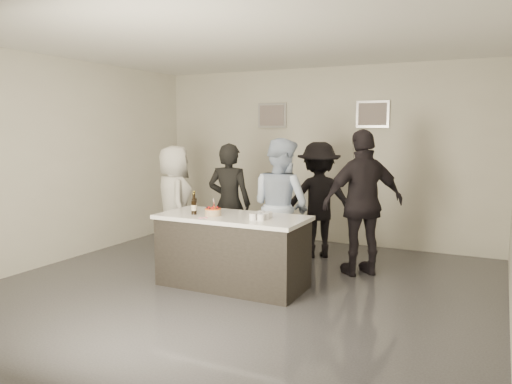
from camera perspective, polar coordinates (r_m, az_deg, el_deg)
floor at (r=6.27m, az=-2.07°, el=-11.00°), size 6.00×6.00×0.00m
ceiling at (r=6.05m, az=-2.20°, el=17.11°), size 6.00×6.00×0.00m
wall_back at (r=8.72m, az=7.33°, el=4.13°), size 6.00×0.04×3.00m
wall_front at (r=3.65m, az=-25.24°, el=-0.74°), size 6.00×0.04×3.00m
wall_left at (r=7.86m, az=-21.77°, el=3.34°), size 0.04×6.00×3.00m
picture_left at (r=9.02m, az=1.87°, el=8.74°), size 0.54×0.04×0.44m
picture_right at (r=8.44m, az=13.19°, el=8.66°), size 0.54×0.04×0.44m
bar_counter at (r=6.26m, az=-2.70°, el=-6.75°), size 1.86×0.86×0.90m
cake at (r=6.18m, az=-4.93°, el=-2.34°), size 0.20×0.20×0.08m
beer_bottle_a at (r=6.47m, az=-7.07°, el=-1.10°), size 0.07×0.07×0.26m
beer_bottle_b at (r=6.26m, az=-7.12°, el=-1.38°), size 0.07×0.07×0.26m
tumbler_cluster at (r=5.92m, az=0.58°, el=-2.73°), size 0.19×0.30×0.08m
candles at (r=6.04m, az=-6.34°, el=-2.91°), size 0.24×0.08×0.01m
person_main_black at (r=7.27m, az=-3.07°, el=-1.34°), size 0.70×0.52×1.76m
person_main_blue at (r=6.80m, az=2.86°, el=-1.59°), size 1.09×0.98×1.84m
person_guest_left at (r=7.72m, az=-9.30°, el=-1.11°), size 0.98×0.98×1.71m
person_guest_right at (r=6.81m, az=12.17°, el=-1.22°), size 1.18×1.12×1.96m
person_guest_back at (r=7.69m, az=7.14°, el=-0.89°), size 1.31×1.12×1.77m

